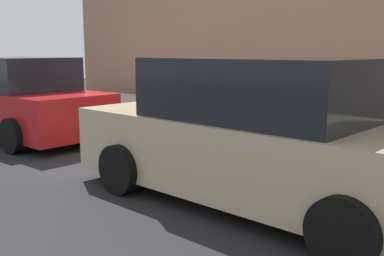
# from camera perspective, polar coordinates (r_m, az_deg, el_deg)

# --- Properties ---
(ground_plane) EXTENTS (40.00, 40.00, 0.00)m
(ground_plane) POSITION_cam_1_polar(r_m,az_deg,el_deg) (8.68, -1.50, -2.25)
(ground_plane) COLOR black
(sidewalk_curb) EXTENTS (18.00, 5.00, 0.14)m
(sidewalk_curb) POSITION_cam_1_polar(r_m,az_deg,el_deg) (10.55, 8.20, 0.19)
(sidewalk_curb) COLOR #ADA89E
(sidewalk_curb) RESTS_ON ground_plane
(suitcase_olive_0) EXTENTS (0.46, 0.25, 0.67)m
(suitcase_olive_0) POSITION_cam_1_polar(r_m,az_deg,el_deg) (7.32, 17.98, -1.42)
(suitcase_olive_0) COLOR #59601E
(suitcase_olive_0) RESTS_ON sidewalk_curb
(suitcase_black_1) EXTENTS (0.47, 0.27, 0.80)m
(suitcase_black_1) POSITION_cam_1_polar(r_m,az_deg,el_deg) (7.62, 14.80, -0.98)
(suitcase_black_1) COLOR black
(suitcase_black_1) RESTS_ON sidewalk_curb
(suitcase_maroon_2) EXTENTS (0.41, 0.25, 0.76)m
(suitcase_maroon_2) POSITION_cam_1_polar(r_m,az_deg,el_deg) (7.89, 11.82, -0.56)
(suitcase_maroon_2) COLOR maroon
(suitcase_maroon_2) RESTS_ON sidewalk_curb
(suitcase_teal_3) EXTENTS (0.49, 0.29, 0.60)m
(suitcase_teal_3) POSITION_cam_1_polar(r_m,az_deg,el_deg) (8.08, 8.49, -0.28)
(suitcase_teal_3) COLOR #0F606B
(suitcase_teal_3) RESTS_ON sidewalk_curb
(suitcase_navy_4) EXTENTS (0.37, 0.27, 0.96)m
(suitcase_navy_4) POSITION_cam_1_polar(r_m,az_deg,el_deg) (8.43, 6.34, 0.89)
(suitcase_navy_4) COLOR navy
(suitcase_navy_4) RESTS_ON sidewalk_curb
(suitcase_red_5) EXTENTS (0.46, 0.22, 0.81)m
(suitcase_red_5) POSITION_cam_1_polar(r_m,az_deg,el_deg) (8.73, 3.96, 0.77)
(suitcase_red_5) COLOR red
(suitcase_red_5) RESTS_ON sidewalk_curb
(suitcase_silver_6) EXTENTS (0.39, 0.21, 1.02)m
(suitcase_silver_6) POSITION_cam_1_polar(r_m,az_deg,el_deg) (8.97, 1.30, 1.31)
(suitcase_silver_6) COLOR #9EA0A8
(suitcase_silver_6) RESTS_ON sidewalk_curb
(fire_hydrant) EXTENTS (0.39, 0.21, 0.85)m
(fire_hydrant) POSITION_cam_1_polar(r_m,az_deg,el_deg) (9.50, -2.16, 2.38)
(fire_hydrant) COLOR red
(fire_hydrant) RESTS_ON sidewalk_curb
(bollard_post) EXTENTS (0.16, 0.16, 0.85)m
(bollard_post) POSITION_cam_1_polar(r_m,az_deg,el_deg) (9.88, -5.44, 2.49)
(bollard_post) COLOR brown
(bollard_post) RESTS_ON sidewalk_curb
(parked_car_beige_0) EXTENTS (4.81, 2.06, 1.73)m
(parked_car_beige_0) POSITION_cam_1_polar(r_m,az_deg,el_deg) (5.35, 8.42, -1.16)
(parked_car_beige_0) COLOR tan
(parked_car_beige_0) RESTS_ON ground_plane
(parked_car_red_1) EXTENTS (4.54, 2.13, 1.67)m
(parked_car_red_1) POSITION_cam_1_polar(r_m,az_deg,el_deg) (10.15, -20.96, 3.31)
(parked_car_red_1) COLOR #AD1619
(parked_car_red_1) RESTS_ON ground_plane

